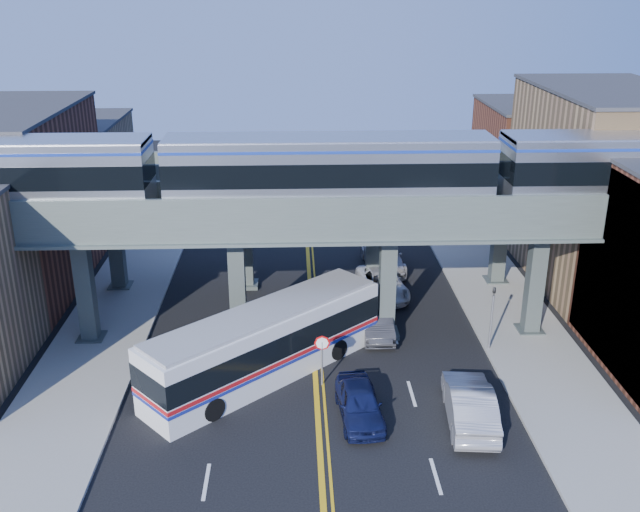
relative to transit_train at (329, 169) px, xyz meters
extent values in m
plane|color=black|center=(-0.83, -8.00, -9.40)|extent=(120.00, 120.00, 0.00)
cube|color=gray|center=(-12.33, 2.00, -9.32)|extent=(5.00, 70.00, 0.16)
cube|color=gray|center=(10.67, 2.00, -9.32)|extent=(5.00, 70.00, 0.16)
cube|color=brown|center=(-19.33, 8.00, -3.90)|extent=(8.00, 14.00, 11.00)
cube|color=#9E7B51|center=(-19.33, 21.00, -5.40)|extent=(8.00, 10.00, 8.00)
cube|color=#9E7B51|center=(17.67, 8.00, -3.40)|extent=(8.00, 14.00, 12.00)
cube|color=brown|center=(17.67, 21.00, -4.90)|extent=(8.00, 10.00, 9.00)
cube|color=teal|center=(13.72, -4.00, -4.65)|extent=(0.10, 9.50, 9.50)
cube|color=#434E4C|center=(-12.83, 0.00, -6.40)|extent=(0.85, 0.85, 6.00)
cube|color=#434E4C|center=(-4.83, 0.00, -6.40)|extent=(0.85, 0.85, 6.00)
cube|color=#434E4C|center=(3.17, 0.00, -6.40)|extent=(0.85, 0.85, 6.00)
cube|color=#434E4C|center=(11.17, 0.00, -6.40)|extent=(0.85, 0.85, 6.00)
cube|color=#49544E|center=(-0.83, 0.00, -2.70)|extent=(52.00, 3.60, 1.40)
cube|color=#434E4C|center=(-12.83, 7.00, -6.40)|extent=(0.85, 0.85, 6.00)
cube|color=#434E4C|center=(-4.83, 7.00, -6.40)|extent=(0.85, 0.85, 6.00)
cube|color=#434E4C|center=(3.17, 7.00, -6.40)|extent=(0.85, 0.85, 6.00)
cube|color=#434E4C|center=(11.17, 7.00, -6.40)|extent=(0.85, 0.85, 6.00)
cube|color=#49544E|center=(-0.83, 7.00, -2.70)|extent=(52.00, 3.60, 1.40)
cube|color=black|center=(-11.87, 0.00, -1.86)|extent=(2.36, 2.36, 0.27)
cube|color=black|center=(-5.21, 0.00, -1.86)|extent=(2.36, 2.36, 0.27)
cube|color=black|center=(5.21, 0.00, -1.86)|extent=(2.36, 2.36, 0.27)
cube|color=silver|center=(0.00, 0.00, -0.02)|extent=(16.29, 3.11, 3.43)
cube|color=black|center=(0.00, 0.00, 0.13)|extent=(16.31, 3.17, 1.18)
cube|color=black|center=(11.87, 0.00, -1.86)|extent=(2.36, 2.36, 0.27)
cylinder|color=slate|center=(-0.53, -5.00, -8.25)|extent=(0.09, 0.09, 2.30)
cylinder|color=red|center=(-0.53, -5.00, -7.15)|extent=(0.76, 0.04, 0.76)
cylinder|color=slate|center=(8.37, -2.00, -7.80)|extent=(0.12, 0.12, 3.20)
imported|color=black|center=(8.37, -2.00, -5.75)|extent=(0.15, 0.18, 0.90)
cube|color=silver|center=(-3.23, -4.00, -7.71)|extent=(11.60, 10.83, 3.37)
cube|color=black|center=(-3.23, -4.00, -7.28)|extent=(11.67, 10.90, 1.14)
cube|color=#B21419|center=(-3.23, -4.00, -8.04)|extent=(11.67, 10.89, 0.20)
cylinder|color=black|center=(-6.33, -6.79, -8.85)|extent=(2.77, 2.91, 1.09)
cylinder|color=black|center=(-0.51, -1.56, -8.85)|extent=(2.77, 2.91, 1.09)
imported|color=#10163D|center=(1.01, -7.86, -8.62)|extent=(2.17, 4.67, 1.55)
imported|color=#2F2F31|center=(2.70, 0.21, -8.63)|extent=(1.69, 4.66, 1.53)
imported|color=silver|center=(3.63, 5.42, -8.66)|extent=(3.14, 5.59, 1.47)
imported|color=#B0B0B5|center=(4.17, 9.85, -8.54)|extent=(2.82, 6.05, 1.71)
imported|color=#9B9A9E|center=(5.81, -8.34, -8.49)|extent=(2.39, 5.63, 1.81)
camera|label=1|loc=(-1.76, -34.80, 8.83)|focal=40.00mm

